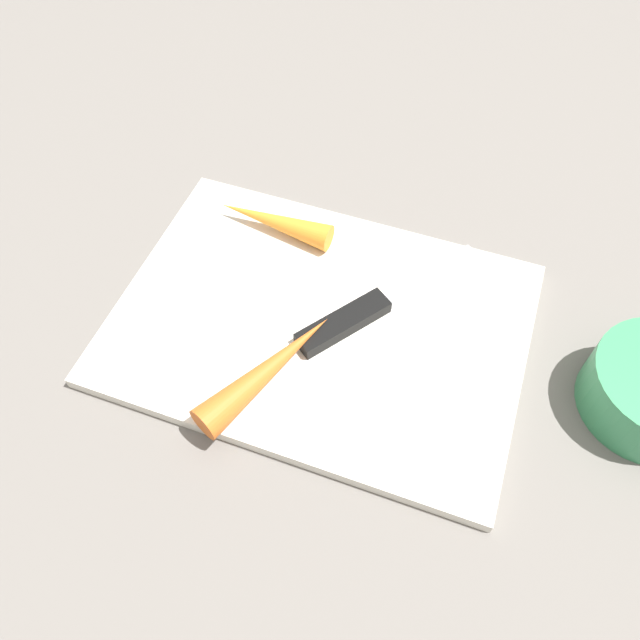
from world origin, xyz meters
name	(u,v)px	position (x,y,z in m)	size (l,w,h in m)	color
ground_plane	(320,328)	(0.00, 0.00, 0.00)	(1.40, 1.40, 0.00)	slate
cutting_board	(320,324)	(0.00, 0.00, 0.01)	(0.36, 0.26, 0.01)	silver
knife	(356,316)	(0.03, 0.01, 0.02)	(0.13, 0.17, 0.01)	#B7B7BC
carrot_short	(274,221)	(-0.08, 0.09, 0.03)	(0.03, 0.03, 0.12)	orange
carrot_long	(268,369)	(-0.02, -0.07, 0.03)	(0.03, 0.03, 0.14)	orange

